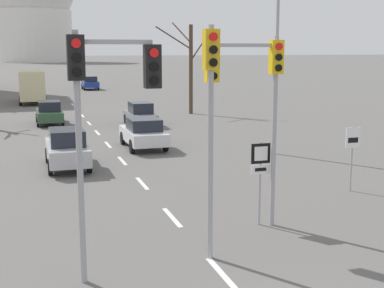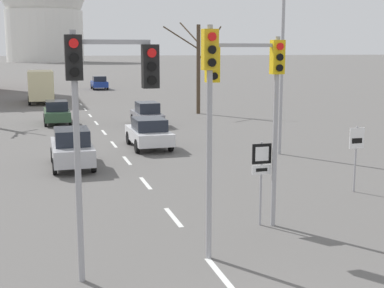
# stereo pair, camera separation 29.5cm
# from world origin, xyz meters

# --- Properties ---
(lane_stripe_0) EXTENTS (0.16, 2.00, 0.01)m
(lane_stripe_0) POSITION_xyz_m (0.00, 3.90, 0.00)
(lane_stripe_0) COLOR silver
(lane_stripe_0) RESTS_ON ground_plane
(lane_stripe_1) EXTENTS (0.16, 2.00, 0.01)m
(lane_stripe_1) POSITION_xyz_m (0.00, 8.40, 0.00)
(lane_stripe_1) COLOR silver
(lane_stripe_1) RESTS_ON ground_plane
(lane_stripe_2) EXTENTS (0.16, 2.00, 0.01)m
(lane_stripe_2) POSITION_xyz_m (0.00, 12.90, 0.00)
(lane_stripe_2) COLOR silver
(lane_stripe_2) RESTS_ON ground_plane
(lane_stripe_3) EXTENTS (0.16, 2.00, 0.01)m
(lane_stripe_3) POSITION_xyz_m (0.00, 17.40, 0.00)
(lane_stripe_3) COLOR silver
(lane_stripe_3) RESTS_ON ground_plane
(lane_stripe_4) EXTENTS (0.16, 2.00, 0.01)m
(lane_stripe_4) POSITION_xyz_m (0.00, 21.90, 0.00)
(lane_stripe_4) COLOR silver
(lane_stripe_4) RESTS_ON ground_plane
(lane_stripe_5) EXTENTS (0.16, 2.00, 0.01)m
(lane_stripe_5) POSITION_xyz_m (0.00, 26.40, 0.00)
(lane_stripe_5) COLOR silver
(lane_stripe_5) RESTS_ON ground_plane
(lane_stripe_6) EXTENTS (0.16, 2.00, 0.01)m
(lane_stripe_6) POSITION_xyz_m (0.00, 30.90, 0.00)
(lane_stripe_6) COLOR silver
(lane_stripe_6) RESTS_ON ground_plane
(lane_stripe_7) EXTENTS (0.16, 2.00, 0.01)m
(lane_stripe_7) POSITION_xyz_m (0.00, 35.40, 0.00)
(lane_stripe_7) COLOR silver
(lane_stripe_7) RESTS_ON ground_plane
(lane_stripe_8) EXTENTS (0.16, 2.00, 0.01)m
(lane_stripe_8) POSITION_xyz_m (0.00, 39.90, 0.00)
(lane_stripe_8) COLOR silver
(lane_stripe_8) RESTS_ON ground_plane
(lane_stripe_9) EXTENTS (0.16, 2.00, 0.01)m
(lane_stripe_9) POSITION_xyz_m (0.00, 44.40, 0.00)
(lane_stripe_9) COLOR silver
(lane_stripe_9) RESTS_ON ground_plane
(traffic_signal_near_right) EXTENTS (2.30, 0.34, 5.57)m
(traffic_signal_near_right) POSITION_xyz_m (2.02, 6.80, 4.24)
(traffic_signal_near_right) COLOR #9E9EA3
(traffic_signal_near_right) RESTS_ON ground_plane
(traffic_signal_centre_tall) EXTENTS (0.36, 0.34, 5.79)m
(traffic_signal_centre_tall) POSITION_xyz_m (0.05, 4.93, 4.00)
(traffic_signal_centre_tall) COLOR #9E9EA3
(traffic_signal_centre_tall) RESTS_ON ground_plane
(traffic_signal_near_left) EXTENTS (2.02, 0.34, 5.62)m
(traffic_signal_near_left) POSITION_xyz_m (-2.59, 4.44, 4.26)
(traffic_signal_near_left) COLOR #9E9EA3
(traffic_signal_near_left) RESTS_ON ground_plane
(route_sign_post) EXTENTS (0.60, 0.08, 2.54)m
(route_sign_post) POSITION_xyz_m (2.32, 6.94, 1.73)
(route_sign_post) COLOR #9E9EA3
(route_sign_post) RESTS_ON ground_plane
(speed_limit_sign) EXTENTS (0.60, 0.08, 2.45)m
(speed_limit_sign) POSITION_xyz_m (7.18, 9.49, 1.66)
(speed_limit_sign) COLOR #9E9EA3
(speed_limit_sign) RESTS_ON ground_plane
(street_lamp_right) EXTENTS (1.84, 0.36, 9.86)m
(street_lamp_right) POSITION_xyz_m (7.36, 16.86, 5.87)
(street_lamp_right) COLOR #9E9EA3
(street_lamp_right) RESTS_ON ground_plane
(sedan_near_left) EXTENTS (1.72, 4.14, 1.62)m
(sedan_near_left) POSITION_xyz_m (3.26, 28.72, 0.81)
(sedan_near_left) COLOR slate
(sedan_near_left) RESTS_ON ground_plane
(sedan_near_right) EXTENTS (1.97, 4.07, 1.73)m
(sedan_near_right) POSITION_xyz_m (3.84, 62.93, 0.87)
(sedan_near_right) COLOR navy
(sedan_near_right) RESTS_ON ground_plane
(sedan_mid_centre) EXTENTS (1.81, 4.19, 1.64)m
(sedan_mid_centre) POSITION_xyz_m (-2.68, 31.32, 0.82)
(sedan_mid_centre) COLOR #2D4C33
(sedan_mid_centre) RESTS_ON ground_plane
(sedan_far_left) EXTENTS (1.80, 4.20, 1.76)m
(sedan_far_left) POSITION_xyz_m (-2.57, 16.67, 0.88)
(sedan_far_left) COLOR #B7B7BC
(sedan_far_left) RESTS_ON ground_plane
(sedan_far_right) EXTENTS (1.94, 4.30, 1.62)m
(sedan_far_right) POSITION_xyz_m (1.67, 20.35, 0.83)
(sedan_far_right) COLOR silver
(sedan_far_right) RESTS_ON ground_plane
(delivery_truck) EXTENTS (2.44, 7.20, 3.14)m
(delivery_truck) POSITION_xyz_m (-3.59, 46.96, 1.70)
(delivery_truck) COLOR #333842
(delivery_truck) RESTS_ON ground_plane
(bare_tree_right_near) EXTENTS (4.56, 2.85, 7.39)m
(bare_tree_right_near) POSITION_xyz_m (8.57, 34.27, 3.90)
(bare_tree_right_near) COLOR #473828
(bare_tree_right_near) RESTS_ON ground_plane
(capitol_dome) EXTENTS (33.19, 33.19, 46.88)m
(capitol_dome) POSITION_xyz_m (0.00, 215.53, 22.84)
(capitol_dome) COLOR silver
(capitol_dome) RESTS_ON ground_plane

